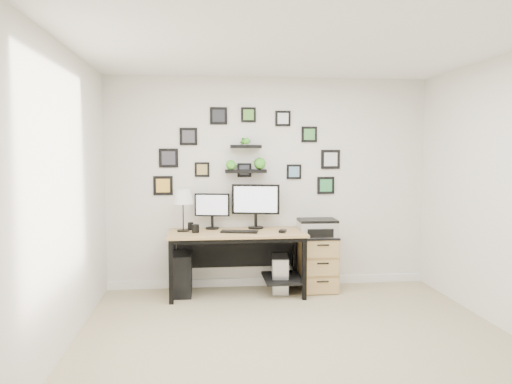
{
  "coord_description": "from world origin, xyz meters",
  "views": [
    {
      "loc": [
        -0.83,
        -4.15,
        1.7
      ],
      "look_at": [
        -0.18,
        1.83,
        1.2
      ],
      "focal_mm": 35.0,
      "sensor_mm": 36.0,
      "label": 1
    }
  ],
  "objects": [
    {
      "name": "monitor_left",
      "position": [
        -0.71,
        1.86,
        1.0
      ],
      "size": [
        0.42,
        0.19,
        0.43
      ],
      "color": "black",
      "rests_on": "desk"
    },
    {
      "name": "pen_cup",
      "position": [
        -0.97,
        1.82,
        0.8
      ],
      "size": [
        0.07,
        0.07,
        0.09
      ],
      "primitive_type": "cylinder",
      "color": "black",
      "rests_on": "desk"
    },
    {
      "name": "mug",
      "position": [
        -0.91,
        1.61,
        0.8
      ],
      "size": [
        0.09,
        0.09,
        0.1
      ],
      "primitive_type": "cylinder",
      "color": "black",
      "rests_on": "desk"
    },
    {
      "name": "file_cabinet",
      "position": [
        0.56,
        1.72,
        0.34
      ],
      "size": [
        0.43,
        0.53,
        0.67
      ],
      "color": "tan",
      "rests_on": "ground"
    },
    {
      "name": "mouse",
      "position": [
        0.09,
        1.51,
        0.77
      ],
      "size": [
        0.11,
        0.13,
        0.03
      ],
      "primitive_type": "cube",
      "rotation": [
        0.0,
        0.0,
        -0.4
      ],
      "color": "black",
      "rests_on": "desk"
    },
    {
      "name": "keyboard",
      "position": [
        -0.41,
        1.57,
        0.76
      ],
      "size": [
        0.45,
        0.23,
        0.02
      ],
      "primitive_type": "cube",
      "rotation": [
        0.0,
        0.0,
        -0.23
      ],
      "color": "black",
      "rests_on": "desk"
    },
    {
      "name": "monitor_right",
      "position": [
        -0.19,
        1.84,
        1.07
      ],
      "size": [
        0.58,
        0.22,
        0.54
      ],
      "color": "black",
      "rests_on": "desk"
    },
    {
      "name": "desk",
      "position": [
        -0.4,
        1.67,
        0.63
      ],
      "size": [
        1.6,
        0.7,
        0.75
      ],
      "color": "tan",
      "rests_on": "ground"
    },
    {
      "name": "wall_decor",
      "position": [
        -0.28,
        1.93,
        1.65
      ],
      "size": [
        2.32,
        0.18,
        1.08
      ],
      "color": "black",
      "rests_on": "ground"
    },
    {
      "name": "table_lamp",
      "position": [
        -1.06,
        1.74,
        1.15
      ],
      "size": [
        0.24,
        0.24,
        0.49
      ],
      "color": "black",
      "rests_on": "desk"
    },
    {
      "name": "pc_tower_black",
      "position": [
        -1.07,
        1.72,
        0.25
      ],
      "size": [
        0.22,
        0.49,
        0.49
      ],
      "primitive_type": "cube",
      "rotation": [
        0.0,
        0.0,
        -0.0
      ],
      "color": "black",
      "rests_on": "ground"
    },
    {
      "name": "pc_tower_grey",
      "position": [
        0.1,
        1.71,
        0.22
      ],
      "size": [
        0.24,
        0.45,
        0.43
      ],
      "color": "gray",
      "rests_on": "ground"
    },
    {
      "name": "room",
      "position": [
        0.0,
        1.98,
        0.05
      ],
      "size": [
        4.0,
        4.0,
        4.0
      ],
      "color": "tan",
      "rests_on": "ground"
    },
    {
      "name": "printer",
      "position": [
        0.55,
        1.68,
        0.77
      ],
      "size": [
        0.46,
        0.38,
        0.21
      ],
      "color": "silver",
      "rests_on": "file_cabinet"
    }
  ]
}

